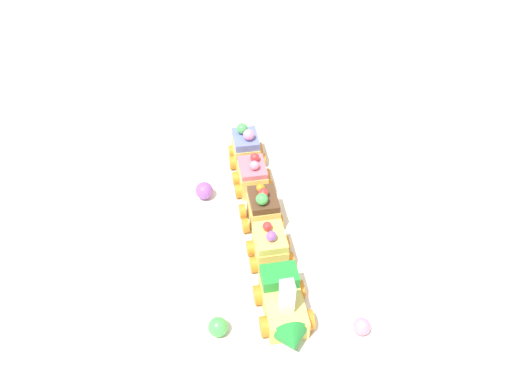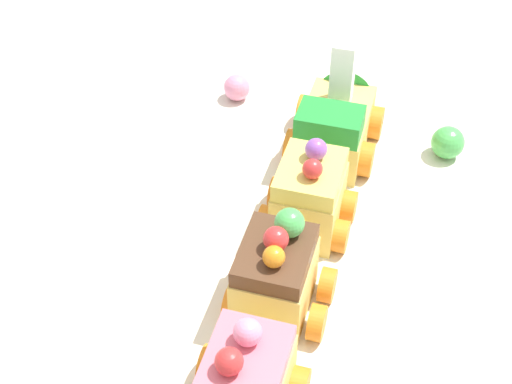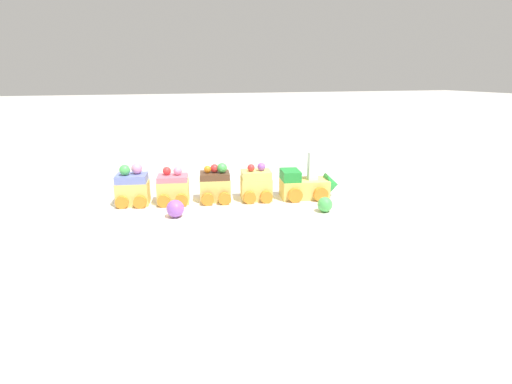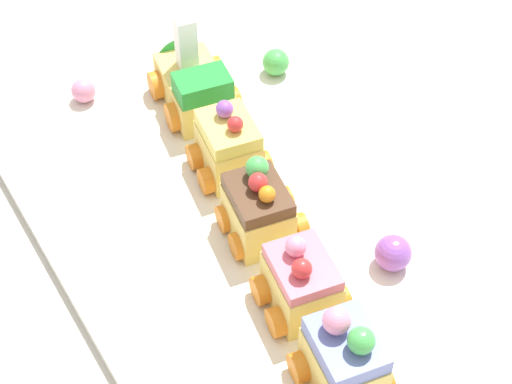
{
  "view_description": "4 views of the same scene",
  "coord_description": "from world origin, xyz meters",
  "px_view_note": "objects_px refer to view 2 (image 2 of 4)",
  "views": [
    {
      "loc": [
        0.51,
        -0.2,
        0.65
      ],
      "look_at": [
        -0.04,
        -0.01,
        0.08
      ],
      "focal_mm": 35.0,
      "sensor_mm": 36.0,
      "label": 1
    },
    {
      "loc": [
        -0.35,
        -0.02,
        0.4
      ],
      "look_at": [
        0.01,
        0.02,
        0.07
      ],
      "focal_mm": 50.0,
      "sensor_mm": 36.0,
      "label": 2
    },
    {
      "loc": [
        -0.18,
        -0.77,
        0.26
      ],
      "look_at": [
        0.04,
        -0.04,
        0.03
      ],
      "focal_mm": 28.0,
      "sensor_mm": 36.0,
      "label": 3
    },
    {
      "loc": [
        -0.45,
        0.25,
        0.59
      ],
      "look_at": [
        -0.01,
        -0.01,
        0.03
      ],
      "focal_mm": 60.0,
      "sensor_mm": 36.0,
      "label": 4
    }
  ],
  "objects_px": {
    "cake_train_locomotive": "(337,118)",
    "gumball_green": "(448,142)",
    "cake_car_chocolate": "(282,277)",
    "cake_car_lemon": "(309,198)",
    "gumball_pink": "(237,88)"
  },
  "relations": [
    {
      "from": "cake_train_locomotive",
      "to": "cake_car_chocolate",
      "type": "distance_m",
      "value": 0.19
    },
    {
      "from": "cake_car_chocolate",
      "to": "gumball_green",
      "type": "relative_size",
      "value": 2.75
    },
    {
      "from": "cake_car_lemon",
      "to": "gumball_pink",
      "type": "relative_size",
      "value": 3.03
    },
    {
      "from": "cake_train_locomotive",
      "to": "gumball_green",
      "type": "bearing_deg",
      "value": -85.71
    },
    {
      "from": "cake_train_locomotive",
      "to": "cake_car_chocolate",
      "type": "bearing_deg",
      "value": -179.99
    },
    {
      "from": "cake_car_chocolate",
      "to": "cake_train_locomotive",
      "type": "bearing_deg",
      "value": 0.01
    },
    {
      "from": "gumball_pink",
      "to": "gumball_green",
      "type": "distance_m",
      "value": 0.2
    },
    {
      "from": "cake_train_locomotive",
      "to": "gumball_green",
      "type": "height_order",
      "value": "cake_train_locomotive"
    },
    {
      "from": "cake_car_lemon",
      "to": "cake_train_locomotive",
      "type": "bearing_deg",
      "value": 0.03
    },
    {
      "from": "cake_car_chocolate",
      "to": "gumball_pink",
      "type": "relative_size",
      "value": 3.08
    },
    {
      "from": "cake_car_lemon",
      "to": "gumball_pink",
      "type": "bearing_deg",
      "value": 34.72
    },
    {
      "from": "cake_train_locomotive",
      "to": "cake_car_lemon",
      "type": "distance_m",
      "value": 0.11
    },
    {
      "from": "cake_car_chocolate",
      "to": "gumball_pink",
      "type": "bearing_deg",
      "value": 24.02
    },
    {
      "from": "cake_train_locomotive",
      "to": "cake_car_lemon",
      "type": "relative_size",
      "value": 1.66
    },
    {
      "from": "gumball_green",
      "to": "cake_train_locomotive",
      "type": "bearing_deg",
      "value": 84.71
    }
  ]
}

